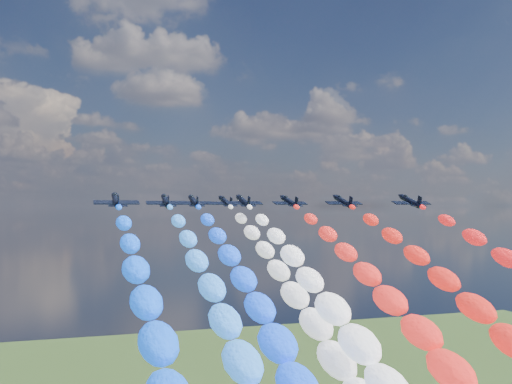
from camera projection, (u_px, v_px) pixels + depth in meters
name	position (u px, v px, depth m)	size (l,w,h in m)	color
jet_0	(116.00, 200.00, 115.91)	(8.34, 11.18, 2.46)	black
jet_1	(166.00, 201.00, 130.02)	(8.34, 11.18, 2.46)	black
jet_2	(194.00, 201.00, 141.14)	(8.34, 11.18, 2.46)	black
jet_3	(243.00, 201.00, 140.28)	(8.34, 11.18, 2.46)	black
jet_4	(226.00, 202.00, 155.14)	(8.34, 11.18, 2.46)	black
trail_4	(325.00, 361.00, 98.60)	(6.92, 115.84, 55.87)	silver
jet_5	(289.00, 202.00, 148.57)	(8.34, 11.18, 2.46)	black
trail_5	(435.00, 372.00, 92.02)	(6.92, 115.84, 55.87)	red
jet_6	(343.00, 201.00, 141.21)	(8.34, 11.18, 2.46)	black
jet_7	(410.00, 201.00, 135.31)	(8.34, 11.18, 2.46)	black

